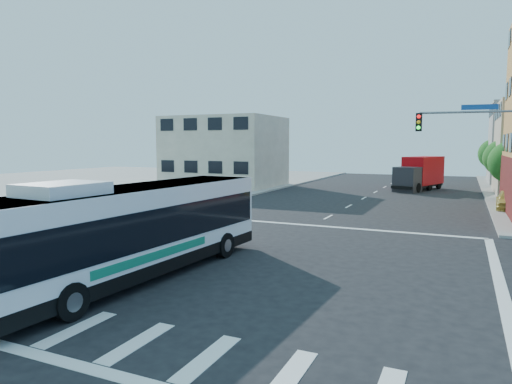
% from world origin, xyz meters
% --- Properties ---
extents(ground, '(120.00, 120.00, 0.00)m').
position_xyz_m(ground, '(0.00, 0.00, 0.00)').
color(ground, black).
rests_on(ground, ground).
extents(sidewalk_nw, '(50.00, 50.00, 0.15)m').
position_xyz_m(sidewalk_nw, '(-35.00, 35.00, 0.07)').
color(sidewalk_nw, gray).
rests_on(sidewalk_nw, ground).
extents(building_west, '(12.06, 10.06, 8.00)m').
position_xyz_m(building_west, '(-17.02, 29.98, 4.01)').
color(building_west, beige).
rests_on(building_west, ground).
extents(signal_mast_ne, '(7.91, 1.13, 8.07)m').
position_xyz_m(signal_mast_ne, '(9.08, 10.62, 4.98)').
color(signal_mast_ne, gray).
rests_on(signal_mast_ne, ground).
extents(street_tree_a, '(3.60, 3.60, 5.53)m').
position_xyz_m(street_tree_a, '(11.90, 27.92, 3.59)').
color(street_tree_a, '#352313').
rests_on(street_tree_a, ground).
extents(street_tree_b, '(3.80, 3.80, 5.79)m').
position_xyz_m(street_tree_b, '(11.90, 35.92, 3.75)').
color(street_tree_b, '#352313').
rests_on(street_tree_b, ground).
extents(street_tree_c, '(3.40, 3.40, 5.29)m').
position_xyz_m(street_tree_c, '(11.90, 43.92, 3.46)').
color(street_tree_c, '#352313').
rests_on(street_tree_c, ground).
extents(street_tree_d, '(4.00, 4.00, 6.03)m').
position_xyz_m(street_tree_d, '(11.90, 51.92, 3.88)').
color(street_tree_d, '#352313').
rests_on(street_tree_d, ground).
extents(transit_bus, '(3.48, 12.74, 3.73)m').
position_xyz_m(transit_bus, '(-2.59, -3.54, 1.82)').
color(transit_bus, black).
rests_on(transit_bus, ground).
extents(box_truck, '(4.75, 8.24, 3.57)m').
position_xyz_m(box_truck, '(3.87, 34.89, 1.73)').
color(box_truck, '#242429').
rests_on(box_truck, ground).
extents(parked_car, '(2.07, 4.63, 1.55)m').
position_xyz_m(parked_car, '(11.38, 21.56, 0.77)').
color(parked_car, gold).
rests_on(parked_car, ground).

